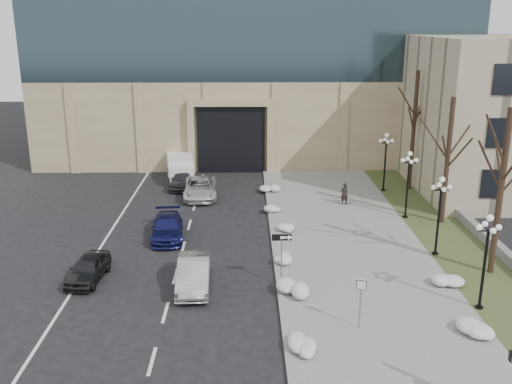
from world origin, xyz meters
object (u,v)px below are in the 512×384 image
(car_e, at_px, (182,180))
(keep_sign, at_px, (361,293))
(car_c, at_px, (167,227))
(box_truck, at_px, (180,168))
(lamppost_a, at_px, (486,249))
(car_b, at_px, (194,274))
(car_a, at_px, (88,268))
(lamppost_c, at_px, (408,176))
(pedestrian, at_px, (344,194))
(one_way_sign, at_px, (285,243))
(lamppost_d, at_px, (386,154))
(lamppost_b, at_px, (440,206))
(car_d, at_px, (200,188))

(car_e, relative_size, keep_sign, 1.70)
(car_c, relative_size, box_truck, 0.75)
(box_truck, xyz_separation_m, keep_sign, (10.65, -25.56, 0.87))
(box_truck, bearing_deg, lamppost_a, -64.11)
(car_b, xyz_separation_m, lamppost_a, (13.68, -2.63, 2.31))
(car_e, relative_size, box_truck, 0.66)
(car_a, bearing_deg, lamppost_c, 31.01)
(car_a, xyz_separation_m, keep_sign, (13.27, -5.33, 1.14))
(car_c, xyz_separation_m, pedestrian, (12.18, 6.27, 0.24))
(lamppost_a, bearing_deg, box_truck, 124.99)
(one_way_sign, bearing_deg, lamppost_d, 59.79)
(car_a, xyz_separation_m, pedestrian, (15.54, 12.35, 0.27))
(car_b, xyz_separation_m, box_truck, (-3.00, 21.20, 0.17))
(lamppost_b, relative_size, lamppost_c, 1.00)
(keep_sign, bearing_deg, car_b, 169.02)
(box_truck, distance_m, lamppost_d, 17.36)
(car_b, distance_m, lamppost_b, 14.41)
(pedestrian, height_order, one_way_sign, one_way_sign)
(car_d, distance_m, car_e, 3.05)
(car_d, height_order, lamppost_a, lamppost_a)
(car_b, xyz_separation_m, pedestrian, (9.93, 13.31, 0.17))
(car_b, xyz_separation_m, keep_sign, (7.65, -4.36, 1.04))
(one_way_sign, bearing_deg, lamppost_b, 20.56)
(car_c, bearing_deg, lamppost_d, 25.97)
(pedestrian, height_order, box_truck, box_truck)
(car_a, xyz_separation_m, lamppost_d, (19.30, 15.90, 2.42))
(car_d, relative_size, one_way_sign, 1.90)
(car_a, relative_size, lamppost_c, 0.81)
(car_a, distance_m, car_d, 15.46)
(car_a, bearing_deg, car_e, 84.79)
(keep_sign, bearing_deg, lamppost_d, 92.84)
(car_a, bearing_deg, lamppost_b, 13.59)
(car_c, relative_size, pedestrian, 2.92)
(car_e, height_order, lamppost_d, lamppost_d)
(car_d, relative_size, lamppost_b, 1.12)
(pedestrian, xyz_separation_m, lamppost_c, (3.76, -2.95, 2.14))
(pedestrian, distance_m, keep_sign, 17.84)
(box_truck, relative_size, keep_sign, 2.57)
(car_c, height_order, car_d, car_d)
(lamppost_d, bearing_deg, one_way_sign, -118.36)
(lamppost_b, xyz_separation_m, lamppost_c, (0.00, 6.50, 0.00))
(car_a, relative_size, car_e, 0.93)
(car_b, relative_size, lamppost_b, 0.97)
(pedestrian, bearing_deg, lamppost_b, 96.65)
(car_c, distance_m, car_d, 8.74)
(car_b, relative_size, car_e, 1.11)
(car_c, bearing_deg, lamppost_c, 6.10)
(one_way_sign, height_order, lamppost_a, lamppost_a)
(one_way_sign, relative_size, lamppost_a, 0.59)
(one_way_sign, distance_m, lamppost_d, 19.02)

